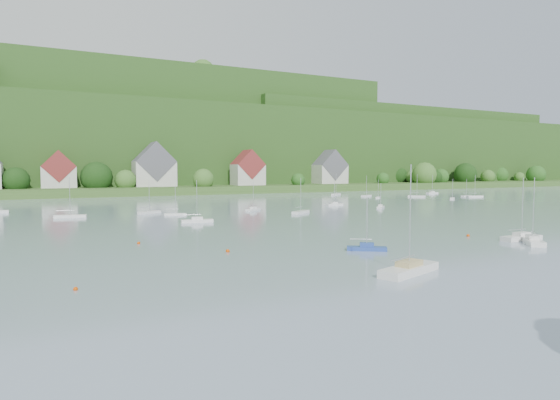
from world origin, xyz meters
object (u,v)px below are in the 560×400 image
at_px(near_sailboat_3, 532,240).
at_px(near_sailboat_1, 367,247).
at_px(near_sailboat_2, 409,269).
at_px(near_sailboat_4, 521,237).

bearing_deg(near_sailboat_3, near_sailboat_1, 118.17).
height_order(near_sailboat_2, near_sailboat_3, near_sailboat_2).
distance_m(near_sailboat_3, near_sailboat_4, 3.08).
height_order(near_sailboat_3, near_sailboat_4, near_sailboat_3).
relative_size(near_sailboat_3, near_sailboat_4, 1.01).
bearing_deg(near_sailboat_1, near_sailboat_2, -75.37).
distance_m(near_sailboat_1, near_sailboat_4, 24.51).
height_order(near_sailboat_1, near_sailboat_4, near_sailboat_4).
relative_size(near_sailboat_2, near_sailboat_4, 1.18).
height_order(near_sailboat_2, near_sailboat_4, near_sailboat_2).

